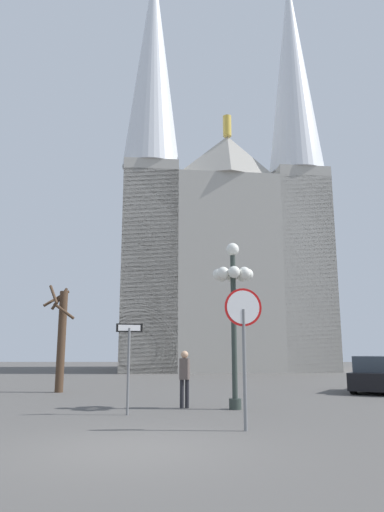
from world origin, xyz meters
name	(u,v)px	position (x,y,z in m)	size (l,w,h in m)	color
ground_plane	(130,449)	(0.00, 0.00, 0.00)	(120.00, 120.00, 0.00)	#514F4C
cathedral	(220,240)	(3.22, 31.84, 11.23)	(18.36, 15.20, 37.03)	#ADA89E
stop_sign	(244,328)	(2.21, 1.87, 2.18)	(0.84, 0.20, 3.06)	slate
one_way_arrow_sign	(129,356)	(-0.68, 4.34, 1.54)	(0.71, 0.24, 2.41)	slate
street_lamp	(233,290)	(2.29, 5.58, 3.49)	(1.25, 1.25, 4.96)	#2D3833
bare_tree	(61,336)	(-4.49, 11.08, 2.28)	(1.46, 1.56, 4.42)	#473323
parked_car_near_black	(379,375)	(8.70, 11.30, 0.68)	(3.59, 4.48, 1.45)	black
pedestrian_walking	(184,373)	(0.80, 5.84, 1.01)	(0.32, 0.32, 1.67)	black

